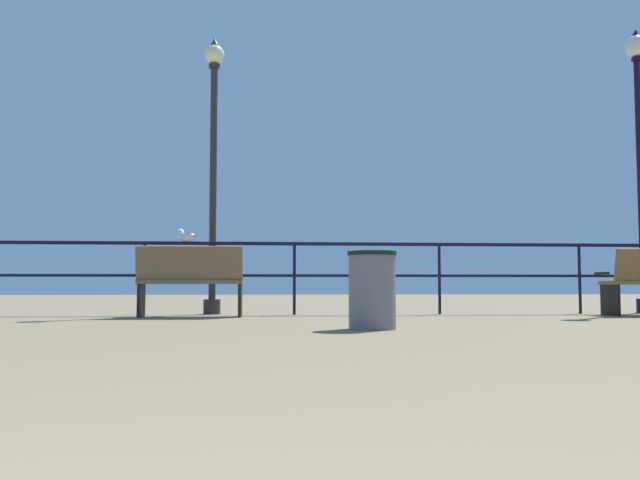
% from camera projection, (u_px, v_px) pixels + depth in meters
% --- Properties ---
extents(pier_railing, '(19.57, 0.05, 1.07)m').
position_uv_depth(pier_railing, '(220.00, 261.00, 9.86)').
color(pier_railing, black).
rests_on(pier_railing, ground_plane).
extents(bench_near_left, '(1.42, 0.61, 0.96)m').
position_uv_depth(bench_near_left, '(190.00, 278.00, 9.17)').
color(bench_near_left, brown).
rests_on(bench_near_left, ground_plane).
extents(lamppost_center, '(0.30, 0.30, 4.20)m').
position_uv_depth(lamppost_center, '(213.00, 156.00, 10.25)').
color(lamppost_center, '#2A2A28').
rests_on(lamppost_center, ground_plane).
extents(lamppost_right, '(0.36, 0.36, 4.56)m').
position_uv_depth(lamppost_right, '(639.00, 127.00, 10.82)').
color(lamppost_right, black).
rests_on(lamppost_right, ground_plane).
extents(seagull_on_rail, '(0.39, 0.25, 0.19)m').
position_uv_depth(seagull_on_rail, '(186.00, 236.00, 9.86)').
color(seagull_on_rail, white).
rests_on(seagull_on_rail, pier_railing).
extents(trash_bin, '(0.49, 0.49, 0.77)m').
position_uv_depth(trash_bin, '(372.00, 290.00, 6.70)').
color(trash_bin, slate).
rests_on(trash_bin, ground_plane).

